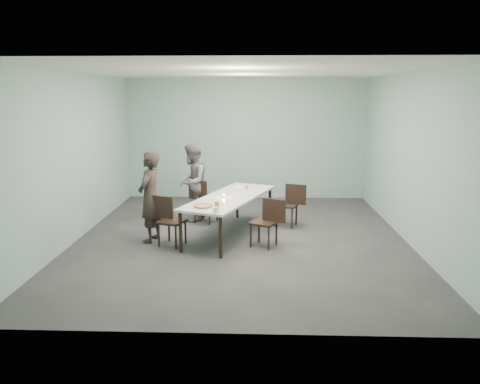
{
  "coord_description": "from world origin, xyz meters",
  "views": [
    {
      "loc": [
        0.28,
        -8.28,
        2.64
      ],
      "look_at": [
        0.0,
        -0.56,
        1.0
      ],
      "focal_mm": 35.0,
      "sensor_mm": 36.0,
      "label": 1
    }
  ],
  "objects_px": {
    "table": "(230,199)",
    "chair_far_left": "(203,198)",
    "chair_near_left": "(168,217)",
    "chair_near_right": "(268,219)",
    "water_tumbler": "(216,210)",
    "side_plate": "(221,203)",
    "tealight": "(224,196)",
    "diner_far": "(192,182)",
    "diner_near": "(150,197)",
    "beer_glass": "(217,206)",
    "chair_far_right": "(290,202)",
    "amber_tumbler": "(246,187)",
    "pizza": "(203,206)"
  },
  "relations": [
    {
      "from": "chair_near_right",
      "to": "diner_far",
      "type": "height_order",
      "value": "diner_far"
    },
    {
      "from": "side_plate",
      "to": "diner_far",
      "type": "bearing_deg",
      "value": 114.37
    },
    {
      "from": "table",
      "to": "chair_near_left",
      "type": "relative_size",
      "value": 3.16
    },
    {
      "from": "chair_near_right",
      "to": "diner_near",
      "type": "xyz_separation_m",
      "value": [
        -2.1,
        0.26,
        0.32
      ]
    },
    {
      "from": "chair_near_right",
      "to": "chair_far_right",
      "type": "bearing_deg",
      "value": -84.76
    },
    {
      "from": "chair_near_right",
      "to": "water_tumbler",
      "type": "relative_size",
      "value": 9.67
    },
    {
      "from": "chair_far_left",
      "to": "diner_near",
      "type": "height_order",
      "value": "diner_near"
    },
    {
      "from": "water_tumbler",
      "to": "tealight",
      "type": "relative_size",
      "value": 1.61
    },
    {
      "from": "beer_glass",
      "to": "chair_near_right",
      "type": "bearing_deg",
      "value": 25.35
    },
    {
      "from": "diner_far",
      "to": "side_plate",
      "type": "xyz_separation_m",
      "value": [
        0.72,
        -1.59,
        -0.06
      ]
    },
    {
      "from": "chair_far_right",
      "to": "side_plate",
      "type": "bearing_deg",
      "value": 62.06
    },
    {
      "from": "chair_far_left",
      "to": "diner_far",
      "type": "distance_m",
      "value": 0.4
    },
    {
      "from": "chair_near_left",
      "to": "chair_near_right",
      "type": "relative_size",
      "value": 1.0
    },
    {
      "from": "chair_far_left",
      "to": "chair_far_right",
      "type": "relative_size",
      "value": 1.0
    },
    {
      "from": "side_plate",
      "to": "diner_near",
      "type": "bearing_deg",
      "value": 173.75
    },
    {
      "from": "table",
      "to": "diner_near",
      "type": "relative_size",
      "value": 1.68
    },
    {
      "from": "table",
      "to": "chair_far_right",
      "type": "xyz_separation_m",
      "value": [
        1.17,
        0.64,
        -0.19
      ]
    },
    {
      "from": "diner_near",
      "to": "pizza",
      "type": "height_order",
      "value": "diner_near"
    },
    {
      "from": "tealight",
      "to": "chair_far_right",
      "type": "bearing_deg",
      "value": 29.12
    },
    {
      "from": "amber_tumbler",
      "to": "chair_far_right",
      "type": "bearing_deg",
      "value": -3.6
    },
    {
      "from": "diner_near",
      "to": "diner_far",
      "type": "distance_m",
      "value": 1.55
    },
    {
      "from": "chair_near_left",
      "to": "side_plate",
      "type": "xyz_separation_m",
      "value": [
        0.94,
        0.04,
        0.25
      ]
    },
    {
      "from": "chair_far_left",
      "to": "tealight",
      "type": "relative_size",
      "value": 15.54
    },
    {
      "from": "chair_near_left",
      "to": "diner_far",
      "type": "height_order",
      "value": "diner_far"
    },
    {
      "from": "diner_far",
      "to": "side_plate",
      "type": "distance_m",
      "value": 1.74
    },
    {
      "from": "diner_far",
      "to": "beer_glass",
      "type": "relative_size",
      "value": 10.85
    },
    {
      "from": "diner_near",
      "to": "beer_glass",
      "type": "distance_m",
      "value": 1.42
    },
    {
      "from": "chair_far_left",
      "to": "diner_near",
      "type": "relative_size",
      "value": 0.53
    },
    {
      "from": "side_plate",
      "to": "tealight",
      "type": "xyz_separation_m",
      "value": [
        0.01,
        0.48,
        0.02
      ]
    },
    {
      "from": "table",
      "to": "chair_near_right",
      "type": "xyz_separation_m",
      "value": [
        0.7,
        -0.67,
        -0.19
      ]
    },
    {
      "from": "chair_near_right",
      "to": "diner_far",
      "type": "distance_m",
      "value": 2.32
    },
    {
      "from": "pizza",
      "to": "chair_near_right",
      "type": "bearing_deg",
      "value": 10.61
    },
    {
      "from": "amber_tumbler",
      "to": "beer_glass",
      "type": "bearing_deg",
      "value": -104.13
    },
    {
      "from": "table",
      "to": "chair_far_left",
      "type": "relative_size",
      "value": 3.16
    },
    {
      "from": "table",
      "to": "amber_tumbler",
      "type": "relative_size",
      "value": 34.38
    },
    {
      "from": "diner_far",
      "to": "tealight",
      "type": "distance_m",
      "value": 1.33
    },
    {
      "from": "diner_far",
      "to": "side_plate",
      "type": "relative_size",
      "value": 9.04
    },
    {
      "from": "table",
      "to": "diner_far",
      "type": "bearing_deg",
      "value": 129.21
    },
    {
      "from": "pizza",
      "to": "chair_far_left",
      "type": "bearing_deg",
      "value": 97.15
    },
    {
      "from": "diner_near",
      "to": "water_tumbler",
      "type": "distance_m",
      "value": 1.49
    },
    {
      "from": "diner_near",
      "to": "diner_far",
      "type": "relative_size",
      "value": 1.01
    },
    {
      "from": "chair_far_right",
      "to": "beer_glass",
      "type": "xyz_separation_m",
      "value": [
        -1.32,
        -1.71,
        0.32
      ]
    },
    {
      "from": "table",
      "to": "chair_far_left",
      "type": "bearing_deg",
      "value": 124.45
    },
    {
      "from": "diner_far",
      "to": "tealight",
      "type": "bearing_deg",
      "value": 41.69
    },
    {
      "from": "pizza",
      "to": "water_tumbler",
      "type": "distance_m",
      "value": 0.43
    },
    {
      "from": "chair_far_right",
      "to": "water_tumbler",
      "type": "height_order",
      "value": "chair_far_right"
    },
    {
      "from": "beer_glass",
      "to": "tealight",
      "type": "height_order",
      "value": "beer_glass"
    },
    {
      "from": "pizza",
      "to": "table",
      "type": "bearing_deg",
      "value": 65.41
    },
    {
      "from": "side_plate",
      "to": "water_tumbler",
      "type": "bearing_deg",
      "value": -92.75
    },
    {
      "from": "side_plate",
      "to": "beer_glass",
      "type": "distance_m",
      "value": 0.52
    }
  ]
}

